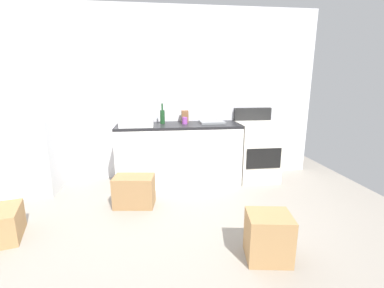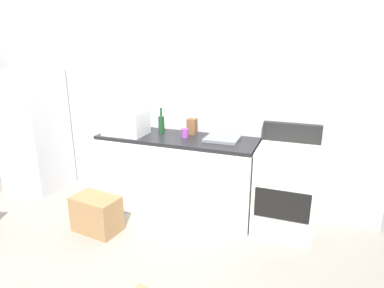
% 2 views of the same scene
% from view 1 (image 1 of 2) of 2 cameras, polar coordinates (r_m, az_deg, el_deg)
% --- Properties ---
extents(ground_plane, '(6.00, 6.00, 0.00)m').
position_cam_1_polar(ground_plane, '(3.08, -6.78, -16.39)').
color(ground_plane, gray).
extents(wall_back, '(5.00, 0.10, 2.60)m').
position_cam_1_polar(wall_back, '(4.23, -7.50, 10.24)').
color(wall_back, silver).
rests_on(wall_back, ground_plane).
extents(kitchen_counter, '(1.80, 0.60, 0.90)m').
position_cam_1_polar(kitchen_counter, '(4.03, -2.87, -2.09)').
color(kitchen_counter, white).
rests_on(kitchen_counter, ground_plane).
extents(refrigerator, '(0.68, 0.66, 1.60)m').
position_cam_1_polar(refrigerator, '(4.27, -31.46, 1.66)').
color(refrigerator, silver).
rests_on(refrigerator, ground_plane).
extents(stove_oven, '(0.60, 0.61, 1.10)m').
position_cam_1_polar(stove_oven, '(4.29, 13.59, -1.27)').
color(stove_oven, silver).
rests_on(stove_oven, ground_plane).
extents(microwave, '(0.46, 0.34, 0.27)m').
position_cam_1_polar(microwave, '(3.82, -11.78, 5.76)').
color(microwave, white).
rests_on(microwave, kitchen_counter).
extents(sink_basin, '(0.36, 0.32, 0.03)m').
position_cam_1_polar(sink_basin, '(4.06, 4.26, 4.72)').
color(sink_basin, slate).
rests_on(sink_basin, kitchen_counter).
extents(wine_bottle, '(0.07, 0.07, 0.30)m').
position_cam_1_polar(wine_bottle, '(3.99, -6.34, 5.90)').
color(wine_bottle, '#193F1E').
rests_on(wine_bottle, kitchen_counter).
extents(coffee_mug, '(0.08, 0.08, 0.10)m').
position_cam_1_polar(coffee_mug, '(3.95, -1.57, 5.02)').
color(coffee_mug, purple).
rests_on(coffee_mug, kitchen_counter).
extents(knife_block, '(0.10, 0.10, 0.18)m').
position_cam_1_polar(knife_block, '(4.11, -1.53, 5.92)').
color(knife_block, brown).
rests_on(knife_block, kitchen_counter).
extents(cardboard_box_large, '(0.52, 0.36, 0.38)m').
position_cam_1_polar(cardboard_box_large, '(3.43, -12.24, -9.80)').
color(cardboard_box_large, olive).
rests_on(cardboard_box_large, ground_plane).
extents(cardboard_box_small, '(0.42, 0.38, 0.42)m').
position_cam_1_polar(cardboard_box_small, '(2.53, 15.99, -18.50)').
color(cardboard_box_small, '#A37A4C').
rests_on(cardboard_box_small, ground_plane).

